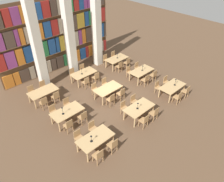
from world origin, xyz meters
TOP-DOWN VIEW (x-y plane):
  - ground_plane at (0.00, 0.00)m, footprint 40.00×40.00m
  - bookshelf_bank at (-0.01, 5.67)m, footprint 9.59×0.35m
  - pillar_left at (-2.46, 4.07)m, footprint 0.56×0.56m
  - pillar_center at (0.00, 4.07)m, footprint 0.56×0.56m
  - pillar_right at (2.46, 4.07)m, footprint 0.56×0.56m
  - reading_table_0 at (-3.36, -2.64)m, footprint 1.82×0.98m
  - chair_0 at (-3.83, -3.41)m, footprint 0.42×0.40m
  - chair_1 at (-3.83, -1.87)m, footprint 0.42×0.40m
  - chair_2 at (-2.90, -3.41)m, footprint 0.42×0.40m
  - chair_3 at (-2.90, -1.87)m, footprint 0.42×0.40m
  - desk_lamp_0 at (-3.64, -2.68)m, footprint 0.14×0.14m
  - reading_table_1 at (-0.01, -2.59)m, footprint 1.82×0.98m
  - chair_4 at (-0.46, -3.36)m, footprint 0.42×0.40m
  - chair_5 at (-0.46, -1.82)m, footprint 0.42×0.40m
  - chair_6 at (0.43, -3.36)m, footprint 0.42×0.40m
  - chair_7 at (0.43, -1.82)m, footprint 0.42×0.40m
  - desk_lamp_1 at (-0.18, -2.59)m, footprint 0.14×0.14m
  - reading_table_2 at (3.24, -2.67)m, footprint 1.82×0.98m
  - chair_8 at (2.75, -3.44)m, footprint 0.42×0.40m
  - chair_9 at (2.75, -1.89)m, footprint 0.42×0.40m
  - chair_10 at (3.69, -3.44)m, footprint 0.42×0.40m
  - chair_11 at (3.69, -1.89)m, footprint 0.42×0.40m
  - desk_lamp_2 at (3.43, -2.70)m, footprint 0.14×0.14m
  - reading_table_3 at (-3.26, -0.02)m, footprint 1.82×0.98m
  - chair_12 at (-3.72, -0.79)m, footprint 0.42×0.40m
  - chair_13 at (-3.72, 0.76)m, footprint 0.42×0.40m
  - chair_14 at (-2.76, -0.79)m, footprint 0.42×0.40m
  - chair_15 at (-2.76, 0.76)m, footprint 0.42×0.40m
  - desk_lamp_3 at (-3.55, -0.05)m, footprint 0.14×0.14m
  - reading_table_4 at (-0.04, 0.07)m, footprint 1.82×0.98m
  - chair_16 at (-0.50, -0.70)m, footprint 0.42×0.40m
  - chair_17 at (-0.50, 0.85)m, footprint 0.42×0.40m
  - chair_18 at (0.40, -0.70)m, footprint 0.42×0.40m
  - chair_19 at (0.40, 0.85)m, footprint 0.42×0.40m
  - reading_table_5 at (3.28, 0.04)m, footprint 1.82×0.98m
  - chair_20 at (2.81, -0.73)m, footprint 0.42×0.40m
  - chair_21 at (2.81, 0.82)m, footprint 0.42×0.40m
  - chair_22 at (3.73, -0.73)m, footprint 0.42×0.40m
  - chair_23 at (3.73, 0.82)m, footprint 0.42×0.40m
  - desk_lamp_4 at (3.33, 0.02)m, footprint 0.14×0.14m
  - reading_table_6 at (-3.29, 2.68)m, footprint 1.82×0.98m
  - chair_24 at (-3.72, 1.91)m, footprint 0.42×0.40m
  - chair_25 at (-3.72, 3.46)m, footprint 0.42×0.40m
  - chair_26 at (-2.87, 1.91)m, footprint 0.42×0.40m
  - chair_27 at (-2.87, 3.46)m, footprint 0.42×0.40m
  - reading_table_7 at (-0.02, 2.70)m, footprint 1.82×0.98m
  - chair_28 at (-0.44, 1.93)m, footprint 0.42×0.40m
  - chair_29 at (-0.44, 3.47)m, footprint 0.42×0.40m
  - chair_30 at (0.47, 1.93)m, footprint 0.42×0.40m
  - chair_31 at (0.47, 3.47)m, footprint 0.42×0.40m
  - desk_lamp_5 at (-0.21, 2.67)m, footprint 0.14×0.14m
  - reading_table_8 at (3.29, 2.68)m, footprint 1.82×0.98m
  - chair_32 at (2.83, 1.90)m, footprint 0.42×0.40m
  - chair_33 at (2.83, 3.45)m, footprint 0.42×0.40m
  - chair_34 at (3.71, 1.90)m, footprint 0.42×0.40m
  - chair_35 at (3.71, 3.45)m, footprint 0.42×0.40m
  - desk_lamp_6 at (3.37, 2.69)m, footprint 0.14×0.14m

SIDE VIEW (x-z plane):
  - ground_plane at x=0.00m, z-range 0.00..0.00m
  - chair_0 at x=-3.83m, z-range 0.04..0.94m
  - chair_1 at x=-3.83m, z-range 0.04..0.94m
  - chair_2 at x=-2.90m, z-range 0.04..0.94m
  - chair_3 at x=-2.90m, z-range 0.04..0.94m
  - chair_4 at x=-0.46m, z-range 0.04..0.94m
  - chair_5 at x=-0.46m, z-range 0.04..0.94m
  - chair_6 at x=0.43m, z-range 0.04..0.94m
  - chair_7 at x=0.43m, z-range 0.04..0.94m
  - chair_8 at x=2.75m, z-range 0.04..0.94m
  - chair_9 at x=2.75m, z-range 0.04..0.94m
  - chair_10 at x=3.69m, z-range 0.04..0.94m
  - chair_11 at x=3.69m, z-range 0.04..0.94m
  - chair_12 at x=-3.72m, z-range 0.04..0.94m
  - chair_13 at x=-3.72m, z-range 0.04..0.94m
  - chair_14 at x=-2.76m, z-range 0.04..0.94m
  - chair_15 at x=-2.76m, z-range 0.04..0.94m
  - chair_16 at x=-0.50m, z-range 0.04..0.94m
  - chair_17 at x=-0.50m, z-range 0.04..0.94m
  - chair_18 at x=0.40m, z-range 0.04..0.94m
  - chair_19 at x=0.40m, z-range 0.04..0.94m
  - chair_20 at x=2.81m, z-range 0.04..0.94m
  - chair_21 at x=2.81m, z-range 0.04..0.94m
  - chair_22 at x=3.73m, z-range 0.04..0.94m
  - chair_23 at x=3.73m, z-range 0.04..0.94m
  - chair_24 at x=-3.72m, z-range 0.04..0.94m
  - chair_25 at x=-3.72m, z-range 0.04..0.94m
  - chair_26 at x=-2.87m, z-range 0.04..0.94m
  - chair_27 at x=-2.87m, z-range 0.04..0.94m
  - chair_28 at x=-0.44m, z-range 0.04..0.94m
  - chair_29 at x=-0.44m, z-range 0.04..0.94m
  - chair_30 at x=0.47m, z-range 0.04..0.94m
  - chair_31 at x=0.47m, z-range 0.04..0.94m
  - chair_32 at x=2.83m, z-range 0.04..0.94m
  - chair_33 at x=2.83m, z-range 0.04..0.94m
  - chair_34 at x=3.71m, z-range 0.04..0.94m
  - chair_35 at x=3.71m, z-range 0.04..0.94m
  - reading_table_0 at x=-3.36m, z-range 0.29..1.01m
  - reading_table_1 at x=-0.01m, z-range 0.29..1.01m
  - reading_table_2 at x=3.24m, z-range 0.29..1.01m
  - reading_table_3 at x=-3.26m, z-range 0.29..1.01m
  - reading_table_4 at x=-0.04m, z-range 0.29..1.01m
  - reading_table_5 at x=3.28m, z-range 0.29..1.01m
  - reading_table_6 at x=-3.29m, z-range 0.29..1.01m
  - reading_table_7 at x=-0.02m, z-range 0.29..1.01m
  - reading_table_8 at x=3.29m, z-range 0.29..1.01m
  - desk_lamp_0 at x=-3.64m, z-range 0.79..1.21m
  - desk_lamp_4 at x=3.33m, z-range 0.80..1.22m
  - desk_lamp_1 at x=-0.18m, z-range 0.80..1.24m
  - desk_lamp_6 at x=3.37m, z-range 0.80..1.24m
  - desk_lamp_5 at x=-0.21m, z-range 0.81..1.28m
  - desk_lamp_2 at x=3.43m, z-range 0.81..1.30m
  - desk_lamp_3 at x=-3.55m, z-range 0.81..1.32m
  - bookshelf_bank at x=-0.01m, z-range -0.07..5.43m
  - pillar_left at x=-2.46m, z-range 0.00..6.00m
  - pillar_center at x=0.00m, z-range 0.00..6.00m
  - pillar_right at x=2.46m, z-range 0.00..6.00m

